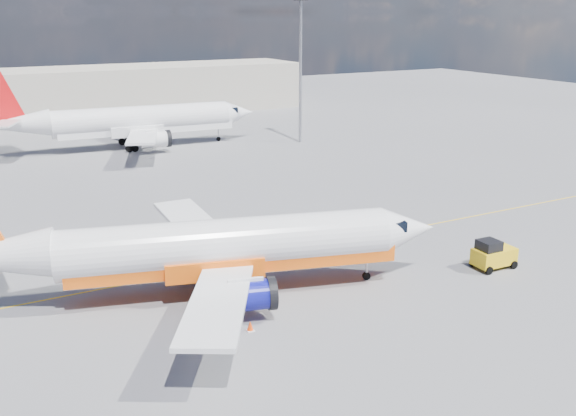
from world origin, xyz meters
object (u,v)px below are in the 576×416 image
main_jet (211,248)px  gse_tug (493,254)px  second_jet (134,121)px  traffic_cone (250,326)px

main_jet → gse_tug: main_jet is taller
second_jet → gse_tug: second_jet is taller
second_jet → traffic_cone: 52.95m
main_jet → second_jet: second_jet is taller
second_jet → traffic_cone: (-8.30, -52.20, -3.14)m
second_jet → gse_tug: size_ratio=11.46×
traffic_cone → second_jet: bearing=81.0°
gse_tug → traffic_cone: size_ratio=5.00×
second_jet → gse_tug: (10.24, -51.92, -2.45)m
main_jet → gse_tug: size_ratio=10.34×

